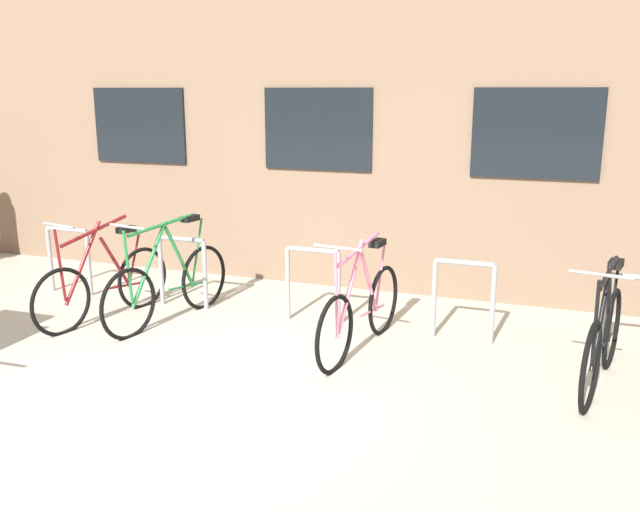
% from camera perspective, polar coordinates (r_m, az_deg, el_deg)
% --- Properties ---
extents(ground_plane, '(42.00, 42.00, 0.00)m').
position_cam_1_polar(ground_plane, '(5.58, -11.75, -10.98)').
color(ground_plane, '#B2ADA0').
extents(storefront_building, '(28.00, 6.96, 6.01)m').
position_cam_1_polar(storefront_building, '(11.29, 6.18, 17.21)').
color(storefront_building, '#7A604C').
rests_on(storefront_building, ground).
extents(bike_rack, '(6.59, 0.05, 0.78)m').
position_cam_1_polar(bike_rack, '(6.85, -0.62, -1.75)').
color(bike_rack, gray).
rests_on(bike_rack, ground).
extents(bicycle_maroon, '(0.54, 1.66, 1.09)m').
position_cam_1_polar(bicycle_maroon, '(7.30, -17.59, -2.23)').
color(bicycle_maroon, black).
rests_on(bicycle_maroon, ground).
extents(bicycle_black, '(0.48, 1.64, 1.05)m').
position_cam_1_polar(bicycle_black, '(5.86, 22.54, -6.50)').
color(bicycle_black, black).
rests_on(bicycle_black, ground).
extents(bicycle_green, '(0.50, 1.77, 1.10)m').
position_cam_1_polar(bicycle_green, '(7.07, -12.53, -2.29)').
color(bicycle_green, black).
rests_on(bicycle_green, ground).
extents(bicycle_pink, '(0.44, 1.73, 1.08)m').
position_cam_1_polar(bicycle_pink, '(6.15, 3.45, -4.51)').
color(bicycle_pink, black).
rests_on(bicycle_pink, ground).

